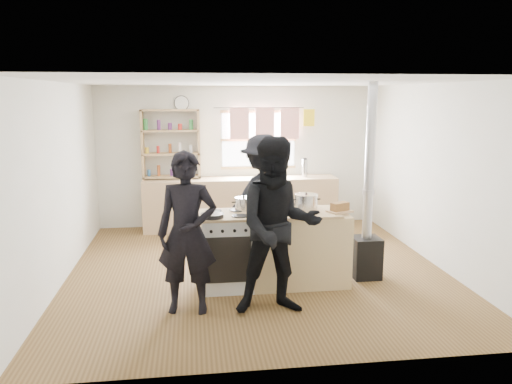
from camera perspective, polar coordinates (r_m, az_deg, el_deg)
ground at (r=6.86m, az=0.16°, el=-8.93°), size 5.00×5.00×0.01m
back_counter at (r=8.86m, az=-1.74°, el=-1.28°), size 3.40×0.55×0.90m
shelving_unit at (r=8.78m, az=-9.70°, el=5.47°), size 1.00×0.28×1.20m
thermos at (r=8.94m, az=5.58°, el=2.74°), size 0.10×0.10×0.32m
cooking_island at (r=6.22m, az=2.16°, el=-6.49°), size 1.97×0.64×0.93m
skillet_greens at (r=5.84m, az=-5.04°, el=-2.67°), size 0.33×0.33×0.05m
roast_tray at (r=6.03m, az=2.51°, el=-2.13°), size 0.41×0.31×0.06m
stockpot_stove at (r=6.19m, az=-1.41°, el=-1.35°), size 0.22×0.22×0.18m
stockpot_counter at (r=6.25m, az=5.75°, el=-1.12°), size 0.29×0.29×0.22m
bread_board at (r=6.17m, az=9.55°, el=-1.82°), size 0.34×0.29×0.12m
flue_heater at (r=6.57m, az=12.55°, el=-4.16°), size 0.35×0.35×2.50m
person_near_left at (r=5.40m, az=-7.85°, el=-4.69°), size 0.69×0.51×1.76m
person_near_right at (r=5.32m, az=2.57°, el=-3.99°), size 0.93×0.73×1.92m
person_far at (r=6.99m, az=0.84°, el=-0.82°), size 1.33×1.03×1.81m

